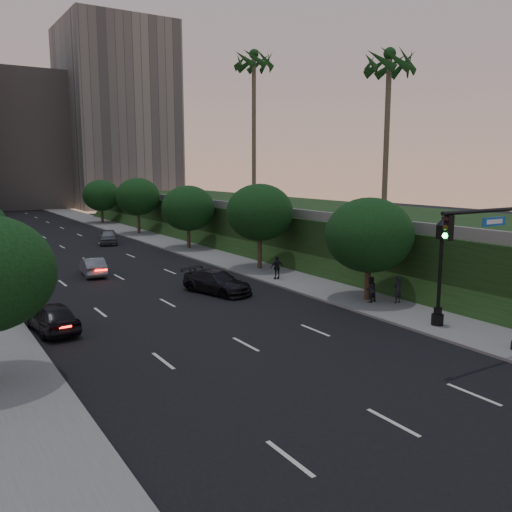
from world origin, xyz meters
TOP-DOWN VIEW (x-y plane):
  - ground at (0.00, 0.00)m, footprint 160.00×160.00m
  - road_surface at (0.00, 30.00)m, footprint 16.00×140.00m
  - sidewalk_right at (10.25, 30.00)m, footprint 4.50×140.00m
  - embankment at (22.00, 28.00)m, footprint 18.00×90.00m
  - parapet_wall at (13.50, 28.00)m, footprint 0.35×90.00m
  - office_block_mid at (6.00, 102.00)m, footprint 22.00×18.00m
  - office_block_right at (24.00, 96.00)m, footprint 20.00×22.00m
  - tree_right_a at (10.30, 8.00)m, footprint 5.20×5.20m
  - tree_right_b at (10.30, 20.00)m, footprint 5.20×5.20m
  - tree_right_c at (10.30, 33.00)m, footprint 5.20×5.20m
  - tree_right_d at (10.30, 47.00)m, footprint 5.20×5.20m
  - tree_right_e at (10.30, 62.00)m, footprint 5.20×5.20m
  - palm_mid at (17.50, 14.00)m, footprint 3.20×3.20m
  - palm_far at (16.00, 30.00)m, footprint 3.20×3.20m
  - traffic_signal_mast at (8.34, -2.21)m, footprint 5.68×0.56m
  - street_lamp at (9.52, 2.17)m, footprint 0.64×0.64m
  - sedan_near_left at (-7.00, 11.74)m, footprint 2.14×4.51m
  - sedan_mid_left at (-1.40, 24.68)m, footprint 1.92×4.29m
  - sedan_far_left at (-5.26, 40.11)m, footprint 3.71×5.86m
  - sedan_near_right at (3.70, 14.72)m, footprint 3.43×5.42m
  - sedan_far_right at (4.68, 40.76)m, footprint 3.08×4.83m
  - pedestrian_a at (11.18, 6.42)m, footprint 0.61×0.42m
  - pedestrian_b at (9.95, 7.36)m, footprint 0.81×0.67m
  - pedestrian_c at (9.12, 15.82)m, footprint 1.03×0.59m

SIDE VIEW (x-z plane):
  - ground at x=0.00m, z-range 0.00..0.00m
  - road_surface at x=0.00m, z-range 0.00..0.02m
  - sidewalk_right at x=10.25m, z-range 0.00..0.15m
  - sedan_mid_left at x=-1.40m, z-range 0.00..1.37m
  - sedan_near_right at x=3.70m, z-range 0.00..1.46m
  - sedan_near_left at x=-7.00m, z-range 0.00..1.49m
  - sedan_far_left at x=-5.26m, z-range 0.00..1.51m
  - sedan_far_right at x=4.68m, z-range 0.00..1.53m
  - pedestrian_b at x=9.95m, z-range 0.15..1.67m
  - pedestrian_a at x=11.18m, z-range 0.15..1.78m
  - pedestrian_c at x=9.12m, z-range 0.15..1.80m
  - embankment at x=22.00m, z-range 0.00..4.00m
  - street_lamp at x=9.52m, z-range -0.18..5.44m
  - traffic_signal_mast at x=8.34m, z-range 0.17..7.17m
  - tree_right_a at x=10.30m, z-range 0.90..7.14m
  - tree_right_c at x=10.30m, z-range 0.90..7.14m
  - tree_right_e at x=10.30m, z-range 0.90..7.14m
  - parapet_wall at x=13.50m, z-range 4.00..4.70m
  - tree_right_b at x=10.30m, z-range 1.15..7.88m
  - tree_right_d at x=10.30m, z-range 1.15..7.88m
  - office_block_mid at x=6.00m, z-range 0.00..26.00m
  - palm_mid at x=17.50m, z-range 8.82..21.82m
  - palm_far at x=16.00m, z-range 9.89..25.39m
  - office_block_right at x=24.00m, z-range 0.00..36.00m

